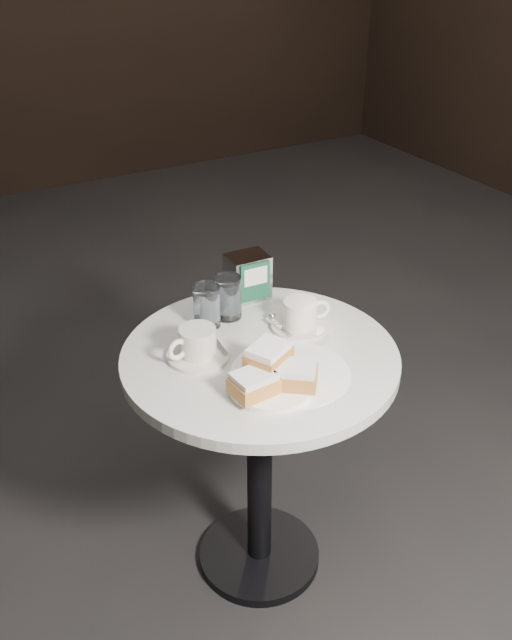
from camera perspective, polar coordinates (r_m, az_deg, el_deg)
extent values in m
plane|color=black|center=(2.28, 0.26, -18.47)|extent=(7.00, 7.00, 0.00)
cylinder|color=black|center=(2.27, 0.26, -18.22)|extent=(0.36, 0.36, 0.03)
cylinder|color=black|center=(2.02, 0.29, -11.68)|extent=(0.07, 0.07, 0.70)
cylinder|color=silver|center=(1.79, 0.32, -3.03)|extent=(0.70, 0.70, 0.03)
cylinder|color=white|center=(1.71, 2.74, -4.26)|extent=(0.37, 0.37, 0.00)
cylinder|color=white|center=(1.66, 1.18, -5.27)|extent=(0.24, 0.24, 0.01)
cube|color=#D28A40|center=(1.61, -0.17, -5.28)|extent=(0.11, 0.09, 0.04)
cube|color=white|center=(1.60, -0.17, -4.53)|extent=(0.10, 0.08, 0.01)
cube|color=#C17E3B|center=(1.64, 3.16, -4.60)|extent=(0.13, 0.12, 0.04)
cube|color=white|center=(1.63, 3.18, -3.85)|extent=(0.12, 0.11, 0.01)
cube|color=#BF7B3A|center=(1.65, 1.00, -3.06)|extent=(0.13, 0.12, 0.04)
cube|color=white|center=(1.64, 1.00, -2.30)|extent=(0.12, 0.11, 0.01)
cylinder|color=beige|center=(1.77, -4.63, -2.83)|extent=(0.18, 0.18, 0.01)
cylinder|color=beige|center=(1.75, -4.68, -1.71)|extent=(0.11, 0.11, 0.07)
cylinder|color=#7F6045|center=(1.73, -4.72, -0.89)|extent=(0.10, 0.10, 0.00)
torus|color=white|center=(1.72, -6.28, -2.37)|extent=(0.06, 0.02, 0.06)
cube|color=#B8B8BD|center=(1.80, -3.08, -1.92)|extent=(0.02, 0.11, 0.00)
sphere|color=silver|center=(1.83, -4.11, -1.12)|extent=(0.02, 0.02, 0.02)
cylinder|color=beige|center=(1.89, 3.52, -0.48)|extent=(0.18, 0.18, 0.01)
cylinder|color=white|center=(1.87, 3.55, 0.57)|extent=(0.10, 0.10, 0.07)
cylinder|color=brown|center=(1.85, 3.58, 1.32)|extent=(0.10, 0.10, 0.00)
torus|color=white|center=(1.89, 5.17, 0.85)|extent=(0.06, 0.02, 0.06)
cube|color=silver|center=(1.87, 1.86, -0.56)|extent=(0.02, 0.11, 0.00)
sphere|color=silver|center=(1.91, 1.30, 0.31)|extent=(0.02, 0.02, 0.02)
cylinder|color=white|center=(1.88, -3.95, 1.13)|extent=(0.07, 0.07, 0.12)
cylinder|color=silver|center=(1.88, -3.94, 1.02)|extent=(0.07, 0.07, 0.10)
cylinder|color=silver|center=(1.91, -2.27, 1.85)|extent=(0.09, 0.09, 0.12)
cylinder|color=silver|center=(1.91, -2.26, 1.73)|extent=(0.08, 0.08, 0.10)
cube|color=silver|center=(2.00, -0.68, 3.50)|extent=(0.12, 0.09, 0.13)
cube|color=#165036|center=(1.96, -0.05, 3.05)|extent=(0.09, 0.01, 0.11)
cube|color=white|center=(1.95, -0.01, 3.51)|extent=(0.07, 0.00, 0.05)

